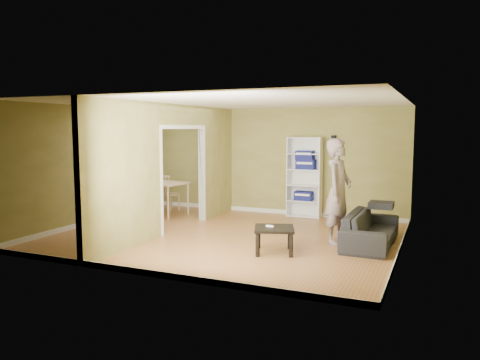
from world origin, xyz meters
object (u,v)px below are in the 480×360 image
chair_left (133,193)px  chair_far (171,193)px  bookshelf (305,177)px  person (338,182)px  coffee_table (274,231)px  dining_table (159,185)px  chair_near (147,197)px  sofa (371,224)px

chair_left → chair_far: size_ratio=1.02×
bookshelf → chair_far: size_ratio=2.03×
person → chair_far: (-4.62, 1.68, -0.66)m
person → coffee_table: 1.59m
dining_table → person: bearing=-13.6°
person → chair_near: bearing=90.6°
chair_far → chair_near: bearing=110.6°
coffee_table → sofa: bearing=41.1°
person → dining_table: 4.75m
bookshelf → dining_table: size_ratio=1.47×
chair_far → dining_table: bearing=110.3°
sofa → coffee_table: (-1.43, -1.25, -0.01)m
bookshelf → dining_table: 3.55m
chair_left → chair_near: size_ratio=0.95×
sofa → bookshelf: bearing=41.1°
coffee_table → dining_table: (-3.76, 2.23, 0.36)m
sofa → chair_far: size_ratio=2.15×
dining_table → chair_near: (0.03, -0.54, -0.23)m
dining_table → chair_near: chair_near is taller
chair_near → coffee_table: bearing=-7.1°
bookshelf → chair_left: bookshelf is taller
coffee_table → chair_left: chair_left is taller
sofa → bookshelf: size_ratio=1.06×
person → chair_near: (-4.57, 0.57, -0.63)m
chair_left → person: bearing=102.3°
bookshelf → chair_near: (-3.31, -1.73, -0.45)m
sofa → chair_near: (-5.16, 0.44, 0.12)m
coffee_table → dining_table: 4.39m
person → chair_left: 5.57m
chair_left → chair_near: (0.84, -0.60, 0.03)m
sofa → bookshelf: 2.90m
coffee_table → chair_near: 4.10m
person → bookshelf: bearing=36.4°
chair_left → dining_table: bearing=110.5°
bookshelf → chair_near: size_ratio=1.89×
dining_table → chair_near: size_ratio=1.28×
sofa → dining_table: bearing=80.0°
dining_table → chair_far: chair_far is taller
bookshelf → dining_table: (-3.34, -1.18, -0.22)m
person → chair_left: size_ratio=2.37×
bookshelf → chair_far: (-3.37, -0.62, -0.48)m
coffee_table → chair_near: chair_near is taller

